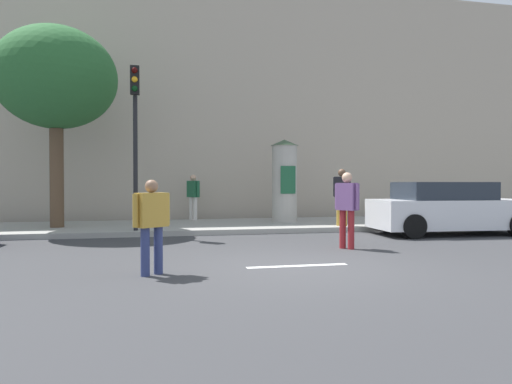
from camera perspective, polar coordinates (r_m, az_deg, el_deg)
name	(u,v)px	position (r m, az deg, el deg)	size (l,w,h in m)	color
ground_plane	(297,266)	(8.25, 5.08, -8.98)	(80.00, 80.00, 0.00)	#38383A
sidewalk_curb	(232,226)	(15.01, -2.96, -4.12)	(36.00, 4.00, 0.15)	#9E9B93
lane_markings	(297,266)	(8.25, 5.08, -8.95)	(25.80, 0.16, 0.01)	silver
building_backdrop	(212,110)	(20.13, -5.32, 9.86)	(36.00, 5.00, 9.01)	#B7A893
traffic_light	(135,121)	(13.10, -14.52, 8.38)	(0.24, 0.45, 4.41)	black
poster_column	(284,180)	(15.56, 3.49, 1.45)	(0.91, 0.91, 2.73)	#B2ADA3
street_tree	(56,79)	(15.08, -23.20, 12.55)	(3.46, 3.46, 5.81)	brown
pedestrian_in_light_jacket	(152,219)	(7.50, -12.59, -3.25)	(0.57, 0.47, 1.50)	navy
pedestrian_with_bag	(348,203)	(10.43, 11.09, -1.36)	(0.51, 0.52, 1.67)	maroon
pedestrian_with_backpack	(342,193)	(14.29, 10.42, -0.07)	(0.44, 0.46, 1.72)	#B78C33
pedestrian_tallest	(193,194)	(16.33, -7.66, -0.20)	(0.44, 0.51, 1.58)	silver
parked_car_red	(448,209)	(14.16, 22.40, -1.93)	(4.41, 2.00, 1.47)	silver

